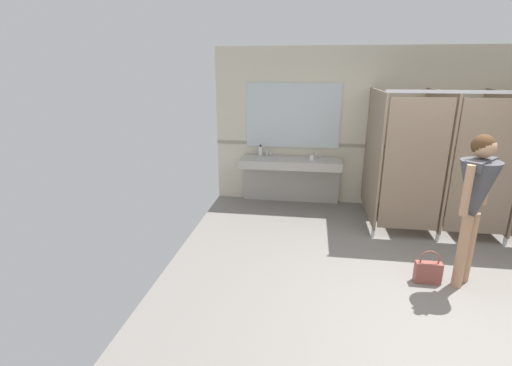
{
  "coord_description": "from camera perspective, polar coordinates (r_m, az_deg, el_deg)",
  "views": [
    {
      "loc": [
        -1.38,
        -3.75,
        2.33
      ],
      "look_at": [
        -1.98,
        0.31,
        1.06
      ],
      "focal_mm": 26.07,
      "sensor_mm": 36.0,
      "label": 1
    }
  ],
  "objects": [
    {
      "name": "vanity_counter",
      "position": [
        6.55,
        5.34,
        1.93
      ],
      "size": [
        1.72,
        0.54,
        0.95
      ],
      "color": "#B2ADA3",
      "rests_on": "ground_plane"
    },
    {
      "name": "handbag",
      "position": [
        4.72,
        24.92,
        -12.19
      ],
      "size": [
        0.29,
        0.1,
        0.4
      ],
      "color": "#934C42",
      "rests_on": "ground_plane"
    },
    {
      "name": "ground_plane",
      "position": [
        4.65,
        25.27,
        -15.43
      ],
      "size": [
        6.12,
        6.14,
        0.1
      ],
      "primitive_type": "cube",
      "color": "gray"
    },
    {
      "name": "wall_back",
      "position": [
        6.79,
        20.26,
        7.8
      ],
      "size": [
        6.12,
        0.12,
        2.69
      ],
      "primitive_type": "cube",
      "color": "beige",
      "rests_on": "ground_plane"
    },
    {
      "name": "mirror_panel",
      "position": [
        6.56,
        5.66,
        10.24
      ],
      "size": [
        1.62,
        0.02,
        1.11
      ],
      "primitive_type": "cube",
      "color": "silver",
      "rests_on": "wall_back"
    },
    {
      "name": "wall_back_tile_band",
      "position": [
        6.78,
        20.1,
        5.26
      ],
      "size": [
        6.12,
        0.01,
        0.06
      ],
      "primitive_type": "cube",
      "color": "#9E937F",
      "rests_on": "wall_back"
    },
    {
      "name": "bathroom_stalls",
      "position": [
        6.14,
        30.0,
        3.13
      ],
      "size": [
        2.7,
        1.47,
        2.07
      ],
      "color": "#84705B",
      "rests_on": "ground_plane"
    },
    {
      "name": "paper_cup",
      "position": [
        6.34,
        8.57,
        3.8
      ],
      "size": [
        0.07,
        0.07,
        0.08
      ],
      "primitive_type": "cylinder",
      "color": "white",
      "rests_on": "vanity_counter"
    },
    {
      "name": "soap_dispenser",
      "position": [
        6.6,
        0.69,
        4.92
      ],
      "size": [
        0.07,
        0.07,
        0.2
      ],
      "color": "white",
      "rests_on": "vanity_counter"
    },
    {
      "name": "person_standing",
      "position": [
        4.53,
        30.66,
        -1.31
      ],
      "size": [
        0.56,
        0.56,
        1.7
      ],
      "color": "tan",
      "rests_on": "ground_plane"
    }
  ]
}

